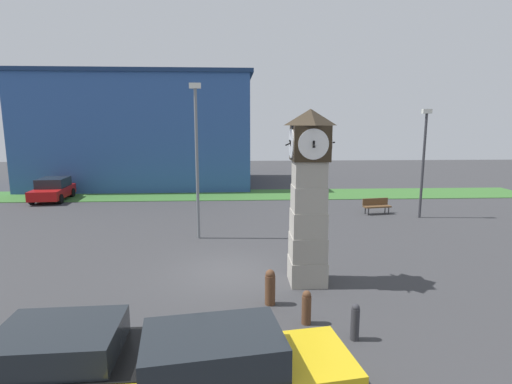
% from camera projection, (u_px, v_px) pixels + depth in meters
% --- Properties ---
extents(ground_plane, '(83.63, 83.63, 0.00)m').
position_uv_depth(ground_plane, '(229.00, 271.00, 14.41)').
color(ground_plane, '#38383A').
extents(clock_tower, '(1.59, 1.59, 5.73)m').
position_uv_depth(clock_tower, '(309.00, 198.00, 12.93)').
color(clock_tower, '#9D988E').
rests_on(clock_tower, ground_plane).
extents(bollard_near_tower, '(0.31, 0.31, 1.08)m').
position_uv_depth(bollard_near_tower, '(270.00, 287.00, 11.71)').
color(bollard_near_tower, brown).
rests_on(bollard_near_tower, ground_plane).
extents(bollard_mid_row, '(0.25, 0.25, 0.93)m').
position_uv_depth(bollard_mid_row, '(306.00, 307.00, 10.59)').
color(bollard_mid_row, brown).
rests_on(bollard_mid_row, ground_plane).
extents(bollard_far_row, '(0.22, 0.22, 0.94)m').
position_uv_depth(bollard_far_row, '(355.00, 322.00, 9.81)').
color(bollard_far_row, '#333338').
rests_on(bollard_far_row, ground_plane).
extents(car_near_tower, '(4.09, 2.13, 1.56)m').
position_uv_depth(car_near_tower, '(73.00, 365.00, 7.54)').
color(car_near_tower, black).
rests_on(car_near_tower, ground_plane).
extents(car_by_building, '(4.74, 2.43, 1.60)m').
position_uv_depth(car_by_building, '(226.00, 371.00, 7.31)').
color(car_by_building, gold).
rests_on(car_by_building, ground_plane).
extents(car_silver_hatch, '(2.23, 4.00, 1.53)m').
position_uv_depth(car_silver_hatch, '(53.00, 189.00, 27.38)').
color(car_silver_hatch, '#A51111').
rests_on(car_silver_hatch, ground_plane).
extents(bench, '(1.66, 0.78, 0.90)m').
position_uv_depth(bench, '(376.00, 205.00, 23.40)').
color(bench, brown).
rests_on(bench, ground_plane).
extents(street_lamp_near_road, '(0.50, 0.24, 6.02)m').
position_uv_depth(street_lamp_near_road, '(424.00, 156.00, 21.94)').
color(street_lamp_near_road, '#333338').
rests_on(street_lamp_near_road, ground_plane).
extents(street_lamp_far_side, '(0.50, 0.24, 7.00)m').
position_uv_depth(street_lamp_far_side, '(197.00, 152.00, 17.86)').
color(street_lamp_far_side, slate).
rests_on(street_lamp_far_side, ground_plane).
extents(warehouse_blue_far, '(18.43, 10.93, 9.20)m').
position_uv_depth(warehouse_blue_far, '(145.00, 131.00, 34.36)').
color(warehouse_blue_far, '#2D5193').
rests_on(warehouse_blue_far, ground_plane).
extents(grass_verge_far, '(50.18, 4.31, 0.04)m').
position_uv_depth(grass_verge_far, '(189.00, 195.00, 29.33)').
color(grass_verge_far, '#386B2D').
rests_on(grass_verge_far, ground_plane).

